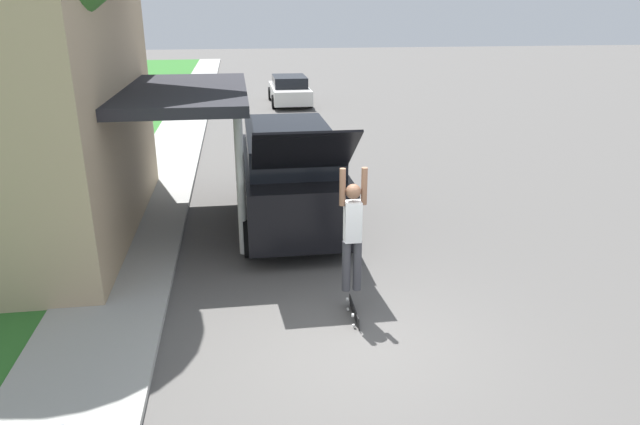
{
  "coord_description": "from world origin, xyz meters",
  "views": [
    {
      "loc": [
        -1.45,
        -7.01,
        4.51
      ],
      "look_at": [
        -0.09,
        2.31,
        1.09
      ],
      "focal_mm": 32.0,
      "sensor_mm": 36.0,
      "label": 1
    }
  ],
  "objects": [
    {
      "name": "car_down_street",
      "position": [
        1.12,
        21.01,
        0.65
      ],
      "size": [
        1.9,
        4.42,
        1.34
      ],
      "color": "silver",
      "rests_on": "ground_plane"
    },
    {
      "name": "suv_parked",
      "position": [
        -0.39,
        4.62,
        1.14
      ],
      "size": [
        2.1,
        5.66,
        2.73
      ],
      "color": "black",
      "rests_on": "ground_plane"
    },
    {
      "name": "ground_plane",
      "position": [
        0.0,
        0.0,
        0.0
      ],
      "size": [
        120.0,
        120.0,
        0.0
      ],
      "primitive_type": "plane",
      "color": "#54514F"
    },
    {
      "name": "sidewalk",
      "position": [
        -3.6,
        6.0,
        0.05
      ],
      "size": [
        1.8,
        80.0,
        0.1
      ],
      "color": "#9E9E99",
      "rests_on": "ground_plane"
    },
    {
      "name": "skateboarder",
      "position": [
        0.17,
        0.71,
        1.39
      ],
      "size": [
        0.41,
        0.23,
        1.95
      ],
      "color": "#38383D",
      "rests_on": "ground_plane"
    },
    {
      "name": "skateboard",
      "position": [
        0.17,
        0.52,
        0.1
      ],
      "size": [
        0.11,
        0.79,
        0.24
      ],
      "color": "black",
      "rests_on": "ground_plane"
    }
  ]
}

